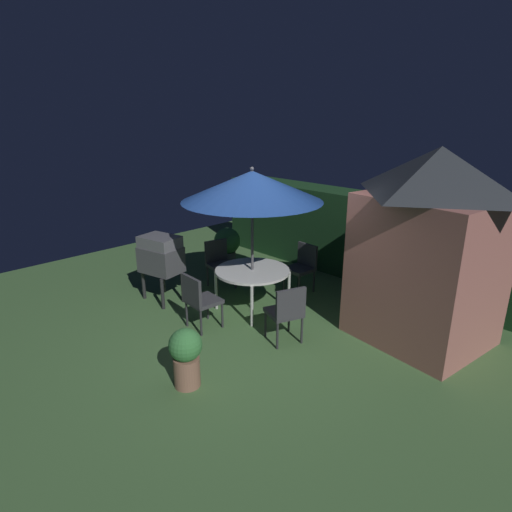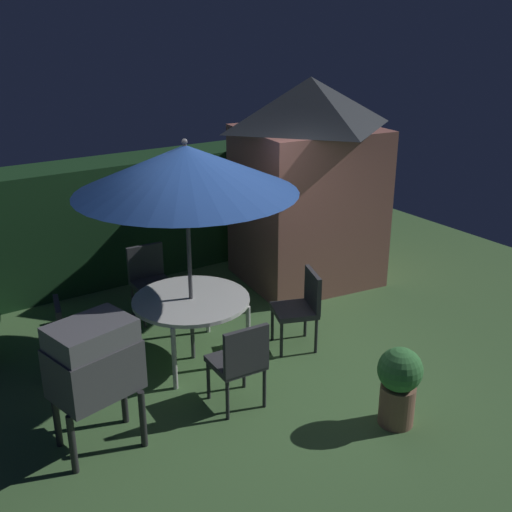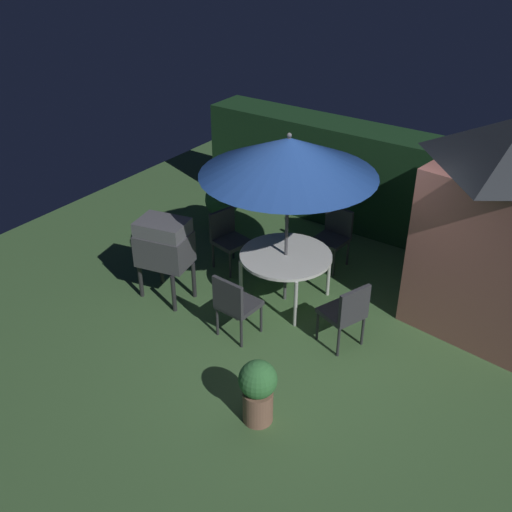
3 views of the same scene
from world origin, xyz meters
The scene contains 11 objects.
ground_plane centered at (0.00, 0.00, 0.00)m, with size 11.00×11.00×0.00m, color #47703D.
hedge_backdrop centered at (0.00, 3.50, 0.85)m, with size 7.28×0.81×1.70m.
garden_shed centered at (1.91, 1.92, 1.43)m, with size 2.04×1.88×2.81m.
patio_table centered at (-0.53, 0.80, 0.67)m, with size 1.26×1.26×0.73m.
patio_umbrella centered at (-0.53, 0.80, 2.13)m, with size 2.27×2.27×2.43m.
bbq_grill centered at (-1.92, -0.09, 0.85)m, with size 0.79×0.64×1.20m.
chair_near_shed centered at (-1.74, 1.07, 0.52)m, with size 0.55×0.55×0.90m.
chair_far_side centered at (-0.60, -0.28, 0.52)m, with size 0.49×0.49×0.90m.
chair_toward_hedge centered at (0.63, 0.36, 0.52)m, with size 0.60×0.59×0.90m.
chair_toward_house centered at (-0.45, 2.04, 0.52)m, with size 0.49×0.49×0.90m.
potted_plant_by_shed centered at (0.47, -1.29, 0.43)m, with size 0.41×0.41×0.77m.
Camera 2 is at (-3.33, -4.62, 3.54)m, focal length 43.82 mm.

